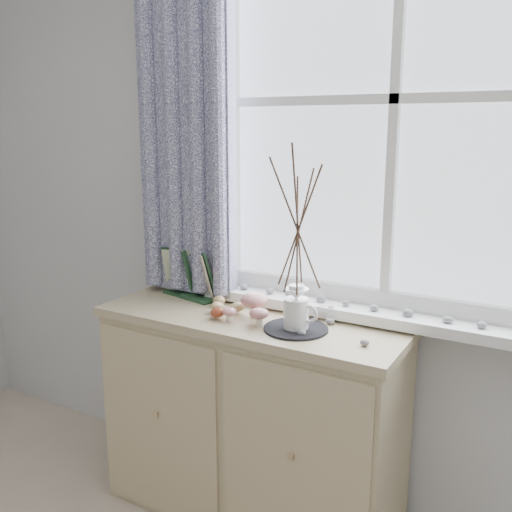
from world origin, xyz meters
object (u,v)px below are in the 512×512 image
(sideboard, at_px, (251,417))
(botanical_book, at_px, (187,274))
(twig_pitcher, at_px, (298,224))
(toadstool_cluster, at_px, (253,305))

(sideboard, xyz_separation_m, botanical_book, (-0.35, 0.07, 0.53))
(twig_pitcher, bearing_deg, sideboard, 156.27)
(sideboard, height_order, toadstool_cluster, toadstool_cluster)
(botanical_book, distance_m, twig_pitcher, 0.64)
(botanical_book, relative_size, twig_pitcher, 0.46)
(sideboard, relative_size, toadstool_cluster, 6.53)
(botanical_book, bearing_deg, toadstool_cluster, -2.96)
(sideboard, bearing_deg, twig_pitcher, -12.81)
(sideboard, distance_m, twig_pitcher, 0.84)
(toadstool_cluster, bearing_deg, twig_pitcher, -4.96)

